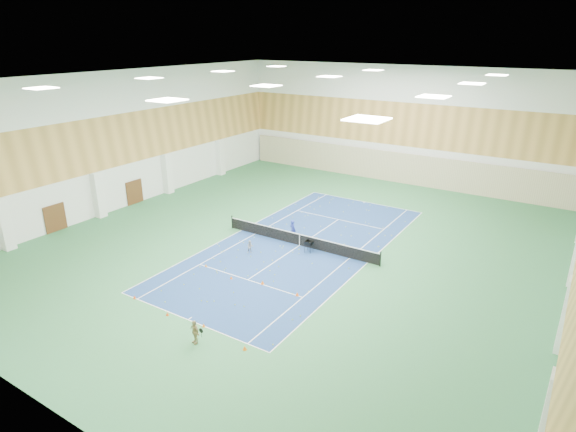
{
  "coord_description": "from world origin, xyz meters",
  "views": [
    {
      "loc": [
        16.94,
        -28.14,
        14.75
      ],
      "look_at": [
        -1.24,
        0.35,
        2.0
      ],
      "focal_mm": 30.0,
      "sensor_mm": 36.0,
      "label": 1
    }
  ],
  "objects_px": {
    "coach": "(293,230)",
    "child_court": "(250,247)",
    "tennis_net": "(300,239)",
    "ball_cart": "(309,247)",
    "child_apron": "(195,332)"
  },
  "relations": [
    {
      "from": "tennis_net",
      "to": "ball_cart",
      "type": "distance_m",
      "value": 1.36
    },
    {
      "from": "child_court",
      "to": "ball_cart",
      "type": "distance_m",
      "value": 4.23
    },
    {
      "from": "coach",
      "to": "child_apron",
      "type": "bearing_deg",
      "value": 120.55
    },
    {
      "from": "child_court",
      "to": "ball_cart",
      "type": "xyz_separation_m",
      "value": [
        3.5,
        2.38,
        -0.03
      ]
    },
    {
      "from": "tennis_net",
      "to": "child_court",
      "type": "bearing_deg",
      "value": -127.18
    },
    {
      "from": "coach",
      "to": "ball_cart",
      "type": "distance_m",
      "value": 2.53
    },
    {
      "from": "coach",
      "to": "child_court",
      "type": "xyz_separation_m",
      "value": [
        -1.33,
        -3.64,
        -0.34
      ]
    },
    {
      "from": "ball_cart",
      "to": "coach",
      "type": "bearing_deg",
      "value": 146.78
    },
    {
      "from": "child_apron",
      "to": "ball_cart",
      "type": "xyz_separation_m",
      "value": [
        -0.62,
        12.57,
        -0.2
      ]
    },
    {
      "from": "coach",
      "to": "child_court",
      "type": "distance_m",
      "value": 3.89
    },
    {
      "from": "child_court",
      "to": "ball_cart",
      "type": "height_order",
      "value": "child_court"
    },
    {
      "from": "ball_cart",
      "to": "tennis_net",
      "type": "bearing_deg",
      "value": 147.99
    },
    {
      "from": "tennis_net",
      "to": "coach",
      "type": "height_order",
      "value": "coach"
    },
    {
      "from": "tennis_net",
      "to": "child_court",
      "type": "relative_size",
      "value": 13.14
    },
    {
      "from": "child_court",
      "to": "child_apron",
      "type": "relative_size",
      "value": 0.74
    }
  ]
}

